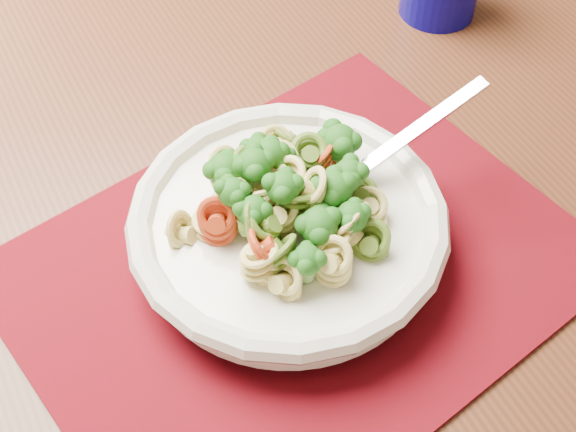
{
  "coord_description": "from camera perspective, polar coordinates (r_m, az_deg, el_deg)",
  "views": [
    {
      "loc": [
        0.59,
        -1.1,
        1.25
      ],
      "look_at": [
        0.61,
        -0.74,
        0.8
      ],
      "focal_mm": 50.0,
      "sensor_mm": 36.0,
      "label": 1
    }
  ],
  "objects": [
    {
      "name": "placemat",
      "position": [
        0.6,
        0.64,
        -3.75
      ],
      "size": [
        0.51,
        0.48,
        0.0
      ],
      "primitive_type": "cube",
      "rotation": [
        0.0,
        0.0,
        0.6
      ],
      "color": "#600414",
      "rests_on": "dining_table"
    },
    {
      "name": "dining_table",
      "position": [
        0.78,
        -0.62,
        0.8
      ],
      "size": [
        1.57,
        1.33,
        0.76
      ],
      "rotation": [
        0.0,
        0.0,
        0.41
      ],
      "color": "#4D2715",
      "rests_on": "ground"
    },
    {
      "name": "fork",
      "position": [
        0.59,
        3.6,
        2.18
      ],
      "size": [
        0.17,
        0.1,
        0.08
      ],
      "primitive_type": null,
      "rotation": [
        0.0,
        -0.35,
        0.45
      ],
      "color": "silver",
      "rests_on": "pasta_bowl"
    },
    {
      "name": "pasta_broccoli_heap",
      "position": [
        0.58,
        -0.0,
        0.38
      ],
      "size": [
        0.2,
        0.2,
        0.06
      ],
      "primitive_type": null,
      "color": "tan",
      "rests_on": "pasta_bowl"
    },
    {
      "name": "pasta_bowl",
      "position": [
        0.59,
        -0.0,
        -0.72
      ],
      "size": [
        0.24,
        0.24,
        0.05
      ],
      "color": "silver",
      "rests_on": "placemat"
    }
  ]
}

